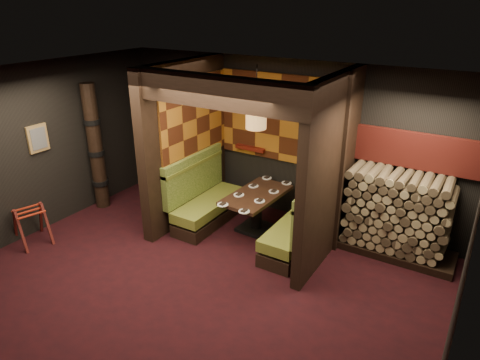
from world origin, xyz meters
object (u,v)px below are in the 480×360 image
luggage_rack (31,223)px  totem_column (96,148)px  booth_bench_left (205,201)px  firewood_stack (402,216)px  booth_bench_right (301,228)px  dining_table (256,206)px  pendant_lamp (256,115)px

luggage_rack → totem_column: totem_column is taller
luggage_rack → totem_column: 1.77m
booth_bench_left → totem_column: bearing=-165.2°
luggage_rack → firewood_stack: (5.25, 2.81, 0.33)m
booth_bench_right → totem_column: size_ratio=0.67×
booth_bench_left → dining_table: 0.98m
pendant_lamp → firewood_stack: 2.74m
dining_table → firewood_stack: bearing=12.3°
dining_table → pendant_lamp: bearing=-90.0°
booth_bench_left → booth_bench_right: bearing=0.0°
totem_column → firewood_stack: bearing=13.2°
booth_bench_left → pendant_lamp: 1.94m
dining_table → booth_bench_left: bearing=-168.2°
firewood_stack → pendant_lamp: bearing=-166.5°
totem_column → firewood_stack: size_ratio=1.39×
pendant_lamp → dining_table: bearing=90.0°
dining_table → luggage_rack: size_ratio=1.83×
pendant_lamp → booth_bench_left: bearing=-171.1°
booth_bench_left → booth_bench_right: same height
pendant_lamp → firewood_stack: (2.29, 0.55, -1.40)m
pendant_lamp → totem_column: pendant_lamp is taller
pendant_lamp → totem_column: size_ratio=0.41×
dining_table → luggage_rack: bearing=-142.1°
luggage_rack → totem_column: size_ratio=0.31×
booth_bench_right → pendant_lamp: size_ratio=1.61×
totem_column → firewood_stack: 5.50m
booth_bench_right → booth_bench_left: bearing=180.0°
totem_column → firewood_stack: (5.33, 1.25, -0.51)m
dining_table → totem_column: bearing=-166.2°
booth_bench_right → dining_table: size_ratio=1.18×
booth_bench_right → firewood_stack: firewood_stack is taller
booth_bench_left → booth_bench_right: 1.89m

